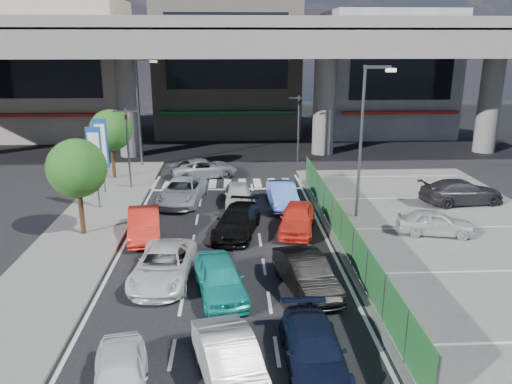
{
  "coord_description": "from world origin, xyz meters",
  "views": [
    {
      "loc": [
        0.29,
        -19.18,
        9.12
      ],
      "look_at": [
        1.45,
        3.88,
        2.14
      ],
      "focal_mm": 35.0,
      "sensor_mm": 36.0,
      "label": 1
    }
  ],
  "objects": [
    {
      "name": "traffic_light_right",
      "position": [
        5.5,
        19.0,
        3.94
      ],
      "size": [
        1.6,
        1.24,
        5.2
      ],
      "color": "#595B60",
      "rests_on": "ground"
    },
    {
      "name": "parked_sedan_dgrey",
      "position": [
        13.61,
        7.86,
        0.76
      ],
      "size": [
        5.03,
        2.53,
        1.4
      ],
      "primitive_type": "imported",
      "rotation": [
        0.0,
        0.0,
        1.69
      ],
      "color": "#28272C",
      "rests_on": "parking_lot"
    },
    {
      "name": "wagon_silver_front_left",
      "position": [
        -2.65,
        9.03,
        0.69
      ],
      "size": [
        3.01,
        5.25,
        1.38
      ],
      "primitive_type": "imported",
      "rotation": [
        0.0,
        0.0,
        -0.15
      ],
      "color": "#BABDC3",
      "rests_on": "ground"
    },
    {
      "name": "parking_lot",
      "position": [
        11.0,
        2.0,
        0.03
      ],
      "size": [
        12.0,
        28.0,
        0.06
      ],
      "primitive_type": "cube",
      "color": "#5F5F5C",
      "rests_on": "ground"
    },
    {
      "name": "signboard_near",
      "position": [
        -7.2,
        7.99,
        3.06
      ],
      "size": [
        0.8,
        0.14,
        4.7
      ],
      "color": "#595B60",
      "rests_on": "ground"
    },
    {
      "name": "street_lamp_left",
      "position": [
        -6.33,
        18.0,
        4.77
      ],
      "size": [
        1.65,
        0.22,
        8.0
      ],
      "color": "#595B60",
      "rests_on": "ground"
    },
    {
      "name": "traffic_cone",
      "position": [
        6.09,
        6.36,
        0.43
      ],
      "size": [
        0.39,
        0.39,
        0.74
      ],
      "primitive_type": "cone",
      "rotation": [
        0.0,
        0.0,
        -0.01
      ],
      "color": "#CB490B",
      "rests_on": "parking_lot"
    },
    {
      "name": "traffic_light_left",
      "position": [
        -6.2,
        12.0,
        3.94
      ],
      "size": [
        1.6,
        1.24,
        5.2
      ],
      "color": "#595B60",
      "rests_on": "ground"
    },
    {
      "name": "kei_truck_front_right",
      "position": [
        3.17,
        8.02,
        0.69
      ],
      "size": [
        1.63,
        4.24,
        1.38
      ],
      "primitive_type": "imported",
      "rotation": [
        0.0,
        0.0,
        0.04
      ],
      "color": "#4E72D3",
      "rests_on": "ground"
    },
    {
      "name": "taxi_orange_right",
      "position": [
        3.51,
        4.03,
        0.69
      ],
      "size": [
        2.45,
        4.3,
        1.38
      ],
      "primitive_type": "imported",
      "rotation": [
        0.0,
        0.0,
        -0.21
      ],
      "color": "red",
      "rests_on": "ground"
    },
    {
      "name": "taxi_orange_left",
      "position": [
        -3.97,
        3.6,
        0.69
      ],
      "size": [
        2.09,
        4.36,
        1.38
      ],
      "primitive_type": "imported",
      "rotation": [
        0.0,
        0.0,
        0.15
      ],
      "color": "red",
      "rests_on": "ground"
    },
    {
      "name": "sedan_white_front_mid",
      "position": [
        0.62,
        8.42,
        0.63
      ],
      "size": [
        1.5,
        3.71,
        1.26
      ],
      "primitive_type": "imported",
      "rotation": [
        0.0,
        0.0,
        0.0
      ],
      "color": "silver",
      "rests_on": "ground"
    },
    {
      "name": "signboard_far",
      "position": [
        -7.6,
        10.99,
        3.06
      ],
      "size": [
        0.8,
        0.14,
        4.7
      ],
      "color": "#595B60",
      "rests_on": "ground"
    },
    {
      "name": "parked_sedan_white",
      "position": [
        10.17,
        3.16,
        0.68
      ],
      "size": [
        3.85,
        2.22,
        1.23
      ],
      "primitive_type": "imported",
      "rotation": [
        0.0,
        0.0,
        1.35
      ],
      "color": "silver",
      "rests_on": "parking_lot"
    },
    {
      "name": "fence_run",
      "position": [
        5.3,
        1.0,
        0.9
      ],
      "size": [
        0.16,
        22.0,
        1.8
      ],
      "primitive_type": null,
      "color": "#205F2B",
      "rests_on": "ground"
    },
    {
      "name": "tree_far",
      "position": [
        -7.8,
        14.5,
        3.39
      ],
      "size": [
        2.8,
        2.8,
        4.8
      ],
      "color": "#382314",
      "rests_on": "ground"
    },
    {
      "name": "building_east",
      "position": [
        16.0,
        31.97,
        5.99
      ],
      "size": [
        12.0,
        10.9,
        12.0
      ],
      "color": "gray",
      "rests_on": "ground"
    },
    {
      "name": "sedan_white_mid_left",
      "position": [
        -2.46,
        -1.02,
        0.65
      ],
      "size": [
        2.49,
        4.82,
        1.3
      ],
      "primitive_type": "imported",
      "rotation": [
        0.0,
        0.0,
        -0.07
      ],
      "color": "silver",
      "rests_on": "ground"
    },
    {
      "name": "minivan_navy_back",
      "position": [
        2.58,
        -6.84,
        0.61
      ],
      "size": [
        1.79,
        4.23,
        1.22
      ],
      "primitive_type": "imported",
      "rotation": [
        0.0,
        0.0,
        0.02
      ],
      "color": "black",
      "rests_on": "ground"
    },
    {
      "name": "ground",
      "position": [
        0.0,
        0.0,
        0.0
      ],
      "size": [
        120.0,
        120.0,
        0.0
      ],
      "primitive_type": "plane",
      "color": "black",
      "rests_on": "ground"
    },
    {
      "name": "van_white_back_left",
      "position": [
        -2.74,
        -7.85,
        0.62
      ],
      "size": [
        2.08,
        3.84,
        1.24
      ],
      "primitive_type": "imported",
      "rotation": [
        0.0,
        0.0,
        0.18
      ],
      "color": "white",
      "rests_on": "ground"
    },
    {
      "name": "sidewalk_left",
      "position": [
        -7.0,
        4.0,
        0.06
      ],
      "size": [
        4.0,
        30.0,
        0.12
      ],
      "primitive_type": "cube",
      "color": "#5F5F5C",
      "rests_on": "ground"
    },
    {
      "name": "hatch_black_mid_right",
      "position": [
        3.06,
        -2.12,
        0.69
      ],
      "size": [
        2.34,
        4.41,
        1.38
      ],
      "primitive_type": "imported",
      "rotation": [
        0.0,
        0.0,
        0.22
      ],
      "color": "black",
      "rests_on": "ground"
    },
    {
      "name": "hatch_white_back_mid",
      "position": [
        0.19,
        -7.51,
        0.69
      ],
      "size": [
        2.46,
        4.42,
        1.38
      ],
      "primitive_type": "imported",
      "rotation": [
        0.0,
        0.0,
        0.25
      ],
      "color": "silver",
      "rests_on": "ground"
    },
    {
      "name": "sedan_black_mid",
      "position": [
        0.52,
        3.87,
        0.66
      ],
      "size": [
        2.78,
        4.82,
        1.31
      ],
      "primitive_type": "imported",
      "rotation": [
        0.0,
        0.0,
        -0.22
      ],
      "color": "black",
      "rests_on": "ground"
    },
    {
      "name": "tree_near",
      "position": [
        -7.0,
        4.0,
        3.39
      ],
      "size": [
        2.8,
        2.8,
        4.8
      ],
      "color": "#382314",
      "rests_on": "ground"
    },
    {
      "name": "building_center",
      "position": [
        0.0,
        32.97,
        7.49
      ],
      "size": [
        14.0,
        10.9,
        15.0
      ],
      "color": "gray",
      "rests_on": "ground"
    },
    {
      "name": "street_lamp_right",
      "position": [
        7.17,
        6.0,
        4.77
      ],
      "size": [
        1.65,
        0.22,
        8.0
      ],
      "color": "#595B60",
      "rests_on": "ground"
    },
    {
      "name": "building_west",
      "position": [
        -16.0,
        31.97,
        6.49
      ],
      "size": [
        12.0,
        10.9,
        13.0
      ],
      "color": "#AB9D8A",
      "rests_on": "ground"
    },
    {
      "name": "expressway",
      "position": [
        0.0,
        22.0,
        8.76
      ],
      "size": [
        64.0,
        14.0,
        10.75
      ],
      "color": "slate",
      "rests_on": "ground"
    },
    {
      "name": "crossing_wagon_silver",
      "position": [
        -1.66,
        14.69,
        0.64
      ],
      "size": [
        5.03,
        3.34,
        1.28
      ],
      "primitive_type": "imported",
      "rotation": [
        0.0,
        0.0,
        1.85
      ],
      "color": "gray",
      "rests_on": "ground"
    },
    {
      "name": "taxi_teal_mid",
      "position": [
        -0.2,
        -2.34,
        0.69
      ],
      "size": [
        2.38,
        4.29,
        1.38
      ],
      "primitive_type": "imported",
      "rotation": [
        0.0,
        0.0,
        0.19
      ],
      "color": "#1DA9A0",
      "rests_on": "ground"
    }
  ]
}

